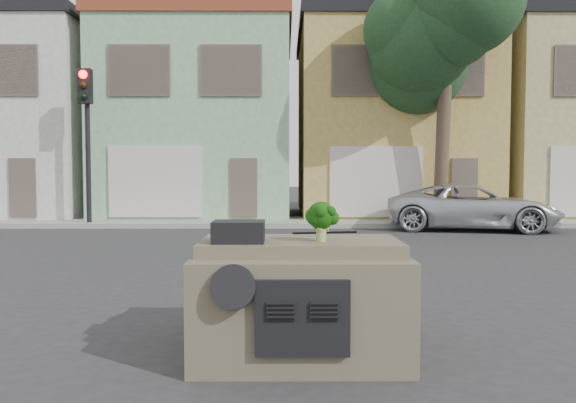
{
  "coord_description": "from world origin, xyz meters",
  "views": [
    {
      "loc": [
        -0.15,
        -8.57,
        1.78
      ],
      "look_at": [
        -0.1,
        0.5,
        1.3
      ],
      "focal_mm": 35.0,
      "sensor_mm": 36.0,
      "label": 1
    }
  ],
  "objects": [
    {
      "name": "silver_pickup",
      "position": [
        5.6,
        8.54,
        0.0
      ],
      "size": [
        5.5,
        3.39,
        1.42
      ],
      "primitive_type": "imported",
      "rotation": [
        0.0,
        0.0,
        1.36
      ],
      "color": "silver",
      "rests_on": "ground"
    },
    {
      "name": "townhouse_tan",
      "position": [
        4.0,
        14.5,
        3.77
      ],
      "size": [
        7.2,
        8.2,
        7.55
      ],
      "primitive_type": "cube",
      "color": "tan",
      "rests_on": "ground"
    },
    {
      "name": "tree_near",
      "position": [
        5.0,
        9.8,
        4.25
      ],
      "size": [
        4.4,
        4.0,
        8.5
      ],
      "primitive_type": "cube",
      "color": "#1F4022",
      "rests_on": "ground"
    },
    {
      "name": "townhouse_mint",
      "position": [
        -3.5,
        14.5,
        3.77
      ],
      "size": [
        7.2,
        8.2,
        7.55
      ],
      "primitive_type": "cube",
      "color": "#8EBB8F",
      "rests_on": "ground"
    },
    {
      "name": "instrument_hump",
      "position": [
        -0.58,
        -3.35,
        1.22
      ],
      "size": [
        0.48,
        0.38,
        0.2
      ],
      "primitive_type": "cube",
      "color": "black",
      "rests_on": "car_dashboard"
    },
    {
      "name": "townhouse_white",
      "position": [
        -11.0,
        14.5,
        3.77
      ],
      "size": [
        7.2,
        8.2,
        7.55
      ],
      "primitive_type": "cube",
      "color": "silver",
      "rests_on": "ground"
    },
    {
      "name": "wiper_arm",
      "position": [
        0.28,
        -2.62,
        1.13
      ],
      "size": [
        0.69,
        0.15,
        0.02
      ],
      "primitive_type": "cube",
      "rotation": [
        0.0,
        0.0,
        0.17
      ],
      "color": "black",
      "rests_on": "car_dashboard"
    },
    {
      "name": "ground_plane",
      "position": [
        0.0,
        0.0,
        0.0
      ],
      "size": [
        120.0,
        120.0,
        0.0
      ],
      "primitive_type": "plane",
      "color": "#303033",
      "rests_on": "ground"
    },
    {
      "name": "traffic_signal",
      "position": [
        -6.5,
        9.5,
        2.55
      ],
      "size": [
        0.4,
        0.4,
        5.1
      ],
      "primitive_type": "cube",
      "color": "black",
      "rests_on": "ground"
    },
    {
      "name": "sidewalk",
      "position": [
        0.0,
        10.5,
        0.07
      ],
      "size": [
        40.0,
        3.0,
        0.15
      ],
      "primitive_type": "cube",
      "color": "gray",
      "rests_on": "ground"
    },
    {
      "name": "car_dashboard",
      "position": [
        0.0,
        -3.0,
        0.56
      ],
      "size": [
        2.0,
        1.8,
        1.12
      ],
      "primitive_type": "cube",
      "color": "brown",
      "rests_on": "ground"
    },
    {
      "name": "broccoli",
      "position": [
        0.2,
        -3.29,
        1.31
      ],
      "size": [
        0.44,
        0.44,
        0.39
      ],
      "primitive_type": "cube",
      "rotation": [
        0.0,
        0.0,
        2.24
      ],
      "color": "#0E3808",
      "rests_on": "car_dashboard"
    },
    {
      "name": "townhouse_beige",
      "position": [
        11.5,
        14.5,
        3.77
      ],
      "size": [
        7.2,
        8.2,
        7.55
      ],
      "primitive_type": "cube",
      "color": "tan",
      "rests_on": "ground"
    }
  ]
}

